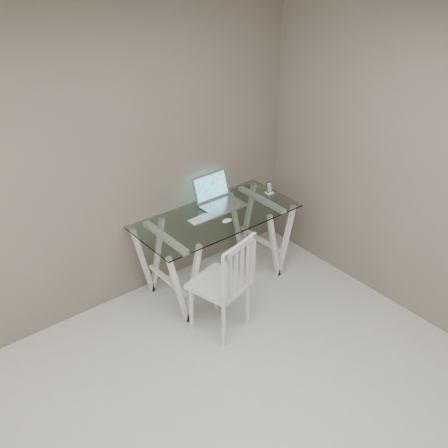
% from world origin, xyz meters
% --- Properties ---
extents(room, '(4.50, 4.52, 2.71)m').
position_xyz_m(room, '(-0.06, 0.02, 1.72)').
color(room, '#BBB9B3').
rests_on(room, ground).
extents(desk, '(1.50, 0.70, 0.75)m').
position_xyz_m(desk, '(0.91, 1.85, 0.38)').
color(desk, silver).
rests_on(desk, ground).
extents(chair, '(0.51, 0.51, 0.93)m').
position_xyz_m(chair, '(0.56, 1.26, 0.51)').
color(chair, silver).
rests_on(chair, ground).
extents(laptop, '(0.39, 0.35, 0.26)m').
position_xyz_m(laptop, '(1.06, 2.02, 0.81)').
color(laptop, '#B7B8BC').
rests_on(laptop, desk).
extents(keyboard, '(0.27, 0.11, 0.01)m').
position_xyz_m(keyboard, '(0.77, 1.88, 0.75)').
color(keyboard, silver).
rests_on(keyboard, desk).
extents(mouse, '(0.10, 0.06, 0.03)m').
position_xyz_m(mouse, '(0.91, 1.70, 0.76)').
color(mouse, silver).
rests_on(mouse, desk).
extents(phone_dock, '(0.06, 0.06, 0.12)m').
position_xyz_m(phone_dock, '(1.58, 1.87, 0.78)').
color(phone_dock, white).
rests_on(phone_dock, desk).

